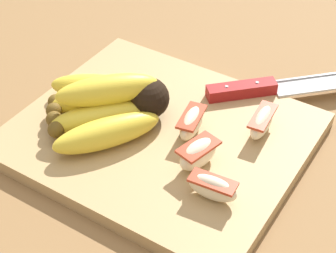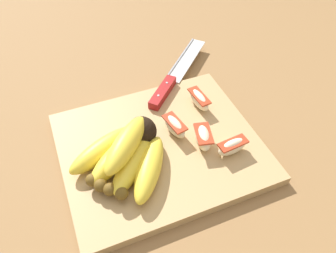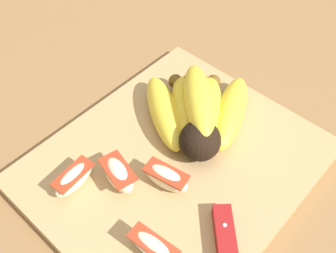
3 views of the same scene
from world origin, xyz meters
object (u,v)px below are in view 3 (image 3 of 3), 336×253
(apple_wedge_middle, at_px, (74,178))
(apple_wedge_far, at_px, (154,248))
(banana_bunch, at_px, (198,113))
(apple_wedge_near, at_px, (166,178))
(apple_wedge_extra, at_px, (118,174))

(apple_wedge_middle, distance_m, apple_wedge_far, 0.14)
(banana_bunch, bearing_deg, apple_wedge_near, -161.06)
(apple_wedge_middle, xyz_separation_m, apple_wedge_extra, (0.04, -0.04, 0.00))
(apple_wedge_near, bearing_deg, apple_wedge_far, -146.19)
(banana_bunch, relative_size, apple_wedge_near, 2.98)
(apple_wedge_far, xyz_separation_m, apple_wedge_extra, (0.04, 0.10, 0.00))
(apple_wedge_middle, distance_m, apple_wedge_extra, 0.06)
(apple_wedge_near, bearing_deg, apple_wedge_middle, 132.49)
(apple_wedge_near, height_order, apple_wedge_middle, apple_wedge_near)
(banana_bunch, height_order, apple_wedge_far, banana_bunch)
(apple_wedge_extra, bearing_deg, apple_wedge_middle, 137.00)
(apple_wedge_middle, bearing_deg, apple_wedge_extra, -43.00)
(apple_wedge_middle, bearing_deg, apple_wedge_far, -89.28)
(apple_wedge_middle, relative_size, apple_wedge_extra, 0.99)
(apple_wedge_near, distance_m, apple_wedge_far, 0.09)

